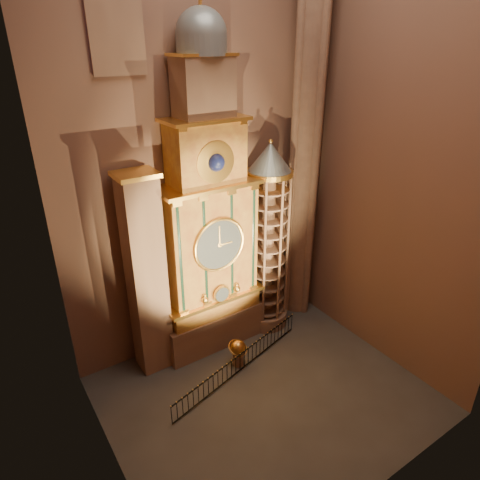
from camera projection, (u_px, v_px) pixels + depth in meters
floor at (266, 395)px, 20.18m from camera, size 14.00×14.00×0.00m
wall_back at (194, 139)px, 19.96m from camera, size 22.00×0.00×22.00m
wall_left at (75, 207)px, 11.94m from camera, size 0.00×22.00×22.00m
wall_right at (398, 144)px, 18.97m from camera, size 0.00×22.00×22.00m
astronomical_clock at (209, 231)px, 21.04m from camera, size 5.60×2.41×16.70m
portrait_tower at (146, 277)px, 20.00m from camera, size 1.80×1.60×10.20m
stair_turret at (268, 241)px, 23.20m from camera, size 2.50×2.50×10.80m
gothic_pier at (307, 128)px, 22.27m from camera, size 2.04×2.04×22.00m
stained_glass_window at (113, 1)px, 15.92m from camera, size 2.20×0.14×5.20m
celestial_globe at (238, 351)px, 21.72m from camera, size 1.29×1.25×1.48m
iron_railing at (240, 363)px, 21.38m from camera, size 8.62×2.30×1.05m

